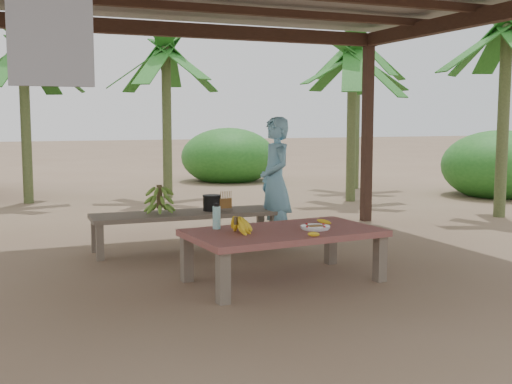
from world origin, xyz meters
name	(u,v)px	position (x,y,z in m)	size (l,w,h in m)	color
ground	(252,270)	(0.00, 0.00, 0.00)	(80.00, 80.00, 0.00)	brown
work_table	(284,237)	(0.10, -0.56, 0.43)	(1.88, 1.15, 0.50)	brown
bench	(186,217)	(-0.34, 1.23, 0.39)	(2.22, 0.66, 0.45)	brown
ripe_banana_bunch	(236,224)	(-0.39, -0.57, 0.58)	(0.28, 0.24, 0.17)	yellow
plate	(315,227)	(0.40, -0.64, 0.52)	(0.28, 0.28, 0.04)	white
loose_banana_front	(314,234)	(0.21, -0.98, 0.52)	(0.04, 0.15, 0.04)	yellow
loose_banana_side	(324,222)	(0.62, -0.39, 0.52)	(0.04, 0.15, 0.04)	yellow
water_flask	(217,216)	(-0.47, -0.26, 0.62)	(0.08, 0.08, 0.29)	#3BB8B5
green_banana_stalk	(160,199)	(-0.65, 1.24, 0.63)	(0.31, 0.31, 0.35)	#598C2D
cooking_pot	(212,203)	(-0.01, 1.24, 0.54)	(0.21, 0.21, 0.18)	black
skewer_rack	(226,201)	(0.13, 1.16, 0.57)	(0.18, 0.08, 0.24)	#A57F47
woman	(275,182)	(0.73, 1.05, 0.78)	(0.57, 0.38, 1.57)	#69A6C6
banana_plant_ne	(353,68)	(3.79, 4.42, 2.48)	(1.80, 1.80, 2.96)	#596638
banana_plant_n	(166,62)	(0.72, 6.19, 2.62)	(1.80, 1.80, 3.11)	#596638
banana_plant_nw	(23,61)	(-1.85, 6.39, 2.57)	(1.80, 1.80, 3.06)	#596638
banana_plant_e	(507,43)	(4.96, 1.82, 2.70)	(1.80, 1.80, 3.19)	#596638
banana_plant_far	(357,54)	(4.99, 6.27, 2.95)	(1.80, 1.80, 3.44)	#596638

